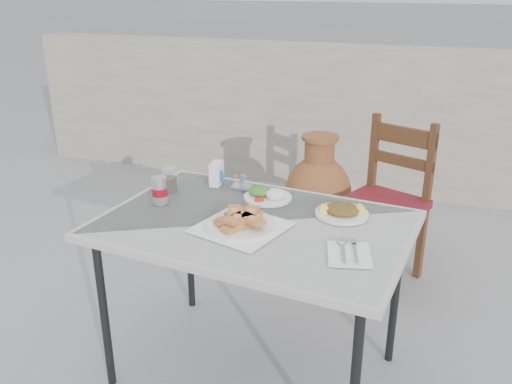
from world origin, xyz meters
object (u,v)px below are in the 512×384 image
(soda_can, at_px, (160,190))
(condiment_caddy, at_px, (241,184))
(chair, at_px, (386,201))
(napkin_holder, at_px, (217,174))
(cola_glass, at_px, (170,181))
(cafe_table, at_px, (254,233))
(pide_plate, at_px, (241,221))
(salad_rice_plate, at_px, (267,195))
(salad_chopped_plate, at_px, (342,211))
(terracotta_urn, at_px, (317,198))

(soda_can, height_order, condiment_caddy, soda_can)
(soda_can, height_order, chair, chair)
(napkin_holder, relative_size, chair, 0.12)
(cola_glass, bearing_deg, condiment_caddy, 23.32)
(cafe_table, height_order, chair, chair)
(soda_can, bearing_deg, pide_plate, -15.17)
(salad_rice_plate, relative_size, cola_glass, 2.02)
(pide_plate, bearing_deg, condiment_caddy, 110.49)
(salad_rice_plate, height_order, napkin_holder, napkin_holder)
(cola_glass, xyz_separation_m, chair, (0.93, 0.87, -0.32))
(salad_rice_plate, relative_size, soda_can, 1.78)
(napkin_holder, xyz_separation_m, condiment_caddy, (0.13, -0.01, -0.03))
(salad_rice_plate, bearing_deg, salad_chopped_plate, -10.91)
(pide_plate, distance_m, cola_glass, 0.54)
(pide_plate, xyz_separation_m, salad_rice_plate, (0.00, 0.33, -0.01))
(salad_chopped_plate, relative_size, soda_can, 1.84)
(soda_can, height_order, napkin_holder, soda_can)
(cafe_table, height_order, napkin_holder, napkin_holder)
(soda_can, distance_m, terracotta_urn, 1.41)
(salad_chopped_plate, height_order, chair, chair)
(cafe_table, distance_m, chair, 1.18)
(cafe_table, xyz_separation_m, napkin_holder, (-0.31, 0.34, 0.11))
(condiment_caddy, bearing_deg, salad_rice_plate, -28.14)
(cafe_table, relative_size, soda_can, 10.86)
(salad_chopped_plate, distance_m, soda_can, 0.80)
(salad_rice_plate, height_order, salad_chopped_plate, salad_rice_plate)
(cola_glass, height_order, terracotta_urn, cola_glass)
(napkin_holder, bearing_deg, soda_can, -120.96)
(napkin_holder, height_order, condiment_caddy, napkin_holder)
(pide_plate, xyz_separation_m, condiment_caddy, (-0.15, 0.41, -0.01))
(cafe_table, height_order, terracotta_urn, terracotta_urn)
(pide_plate, distance_m, soda_can, 0.45)
(napkin_holder, bearing_deg, salad_rice_plate, -22.89)
(cafe_table, relative_size, cola_glass, 12.37)
(salad_chopped_plate, bearing_deg, chair, 83.42)
(condiment_caddy, distance_m, chair, 1.01)
(salad_rice_plate, distance_m, cola_glass, 0.47)
(pide_plate, bearing_deg, chair, 68.08)
(napkin_holder, relative_size, condiment_caddy, 1.16)
(terracotta_urn, bearing_deg, pide_plate, -90.38)
(cola_glass, bearing_deg, salad_chopped_plate, -1.26)
(soda_can, bearing_deg, salad_chopped_plate, 10.08)
(soda_can, bearing_deg, salad_rice_plate, 25.74)
(salad_rice_plate, bearing_deg, cola_glass, -173.84)
(pide_plate, distance_m, salad_rice_plate, 0.33)
(cafe_table, height_order, salad_rice_plate, salad_rice_plate)
(salad_rice_plate, relative_size, napkin_holder, 1.95)
(pide_plate, height_order, terracotta_urn, pide_plate)
(soda_can, distance_m, condiment_caddy, 0.40)
(salad_chopped_plate, height_order, napkin_holder, napkin_holder)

